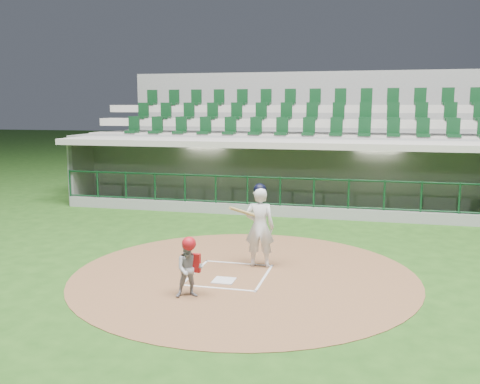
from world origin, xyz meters
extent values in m
plane|color=#1D4413|center=(0.00, 0.00, 0.00)|extent=(120.00, 120.00, 0.00)
cylinder|color=brown|center=(0.30, -0.20, 0.01)|extent=(7.20, 7.20, 0.01)
cube|color=silver|center=(0.00, -0.70, 0.02)|extent=(0.43, 0.43, 0.02)
cube|color=white|center=(-0.75, -0.30, 0.02)|extent=(0.05, 1.80, 0.01)
cube|color=silver|center=(0.75, -0.30, 0.02)|extent=(0.05, 1.80, 0.01)
cube|color=white|center=(0.00, 0.55, 0.02)|extent=(1.55, 0.05, 0.01)
cube|color=white|center=(0.00, -1.15, 0.02)|extent=(1.55, 0.05, 0.01)
cube|color=slate|center=(0.00, 7.50, -0.55)|extent=(15.00, 3.00, 0.10)
cube|color=gray|center=(0.00, 9.10, 0.85)|extent=(15.00, 0.20, 2.70)
cube|color=beige|center=(0.00, 8.98, 1.10)|extent=(13.50, 0.04, 0.90)
cube|color=slate|center=(-7.50, 7.50, 0.85)|extent=(0.20, 3.00, 2.70)
cube|color=#A39F94|center=(0.00, 7.25, 2.30)|extent=(15.40, 3.50, 0.20)
cube|color=gray|center=(0.00, 5.95, 0.15)|extent=(15.00, 0.15, 0.40)
cube|color=black|center=(0.00, 5.95, 1.73)|extent=(15.00, 0.01, 0.95)
cube|color=brown|center=(0.00, 8.55, -0.28)|extent=(12.75, 0.40, 0.45)
cube|color=white|center=(-3.00, 7.50, 2.17)|extent=(1.30, 0.35, 0.04)
cube|color=white|center=(3.00, 7.50, 2.17)|extent=(1.30, 0.35, 0.04)
imported|color=maroon|center=(-5.62, 8.47, 0.40)|extent=(1.27, 0.87, 1.80)
imported|color=#B41413|center=(-1.49, 8.20, 0.40)|extent=(1.07, 0.49, 1.80)
imported|color=#A71E12|center=(1.75, 8.18, 0.26)|extent=(0.76, 0.51, 1.52)
imported|color=#A31118|center=(4.87, 8.13, 0.27)|extent=(1.49, 0.68, 1.55)
cube|color=gray|center=(0.00, 10.75, 1.15)|extent=(17.00, 6.50, 2.50)
cube|color=gray|center=(0.00, 9.25, 2.30)|extent=(16.60, 0.95, 0.30)
cube|color=#A9A599|center=(0.00, 10.20, 2.85)|extent=(16.60, 0.95, 0.30)
cube|color=#A39D93|center=(0.00, 11.15, 3.40)|extent=(16.60, 0.95, 0.30)
cube|color=slate|center=(0.00, 14.10, 2.53)|extent=(17.00, 0.25, 5.05)
imported|color=silver|center=(0.48, 0.48, 0.89)|extent=(0.67, 0.47, 1.77)
sphere|color=black|center=(0.48, 0.48, 1.72)|extent=(0.28, 0.28, 0.28)
cylinder|color=#A98F4D|center=(0.23, 0.23, 1.25)|extent=(0.58, 0.79, 0.39)
imported|color=#98989D|center=(-0.37, -1.72, 0.54)|extent=(0.63, 0.57, 1.06)
sphere|color=#A9121B|center=(-0.37, -1.72, 1.02)|extent=(0.26, 0.26, 0.26)
cube|color=#A31113|center=(-0.37, -1.57, 0.62)|extent=(0.32, 0.10, 0.35)
camera|label=1|loc=(2.82, -10.67, 3.50)|focal=40.00mm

